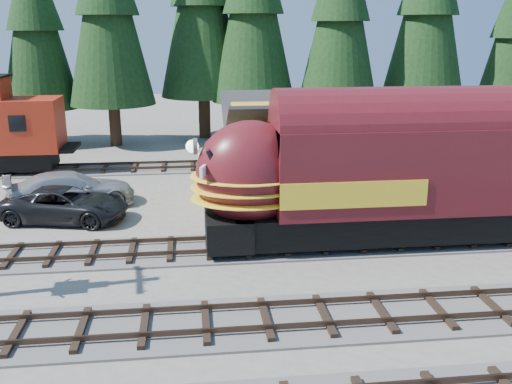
{
  "coord_description": "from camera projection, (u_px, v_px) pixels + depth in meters",
  "views": [
    {
      "loc": [
        -8.08,
        -17.22,
        8.55
      ],
      "look_at": [
        -5.59,
        4.0,
        2.35
      ],
      "focal_mm": 40.0,
      "sensor_mm": 36.0,
      "label": 1
    }
  ],
  "objects": [
    {
      "name": "ground",
      "position": [
        430.0,
        284.0,
        19.71
      ],
      "size": [
        120.0,
        120.0,
        0.0
      ],
      "primitive_type": "plane",
      "color": "#6B665B",
      "rests_on": "ground"
    },
    {
      "name": "track_spur",
      "position": [
        160.0,
        168.0,
        35.74
      ],
      "size": [
        32.0,
        3.2,
        0.33
      ],
      "color": "#4C4947",
      "rests_on": "ground"
    },
    {
      "name": "depot",
      "position": [
        350.0,
        141.0,
        28.9
      ],
      "size": [
        12.8,
        7.0,
        5.3
      ],
      "color": "orange",
      "rests_on": "ground"
    },
    {
      "name": "conifer_backdrop",
      "position": [
        345.0,
        9.0,
        40.61
      ],
      "size": [
        79.14,
        24.51,
        16.09
      ],
      "color": "black",
      "rests_on": "ground"
    },
    {
      "name": "locomotive",
      "position": [
        406.0,
        177.0,
        22.8
      ],
      "size": [
        17.81,
        3.54,
        4.84
      ],
      "color": "black",
      "rests_on": "ground"
    },
    {
      "name": "pickup_truck_a",
      "position": [
        65.0,
        205.0,
        25.9
      ],
      "size": [
        6.05,
        3.71,
        1.57
      ],
      "primitive_type": "imported",
      "rotation": [
        0.0,
        0.0,
        1.36
      ],
      "color": "black",
      "rests_on": "ground"
    },
    {
      "name": "pickup_truck_b",
      "position": [
        71.0,
        190.0,
        27.88
      ],
      "size": [
        6.54,
        4.11,
        1.77
      ],
      "primitive_type": "imported",
      "rotation": [
        0.0,
        0.0,
        1.86
      ],
      "color": "#9DA0A4",
      "rests_on": "ground"
    }
  ]
}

